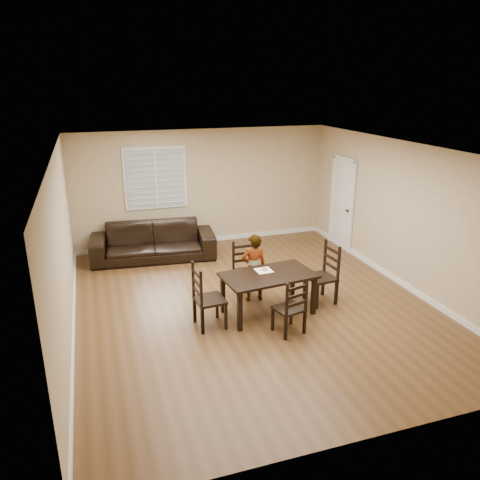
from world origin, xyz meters
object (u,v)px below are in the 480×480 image
dining_table (268,279)px  chair_left (202,300)px  chair_near (244,269)px  chair_far (293,310)px  child (254,268)px  chair_right (327,275)px  donut (265,269)px  sofa (153,242)px

dining_table → chair_left: bearing=179.8°
chair_near → chair_far: chair_near is taller
chair_left → child: (1.10, 0.67, 0.14)m
dining_table → chair_right: (1.16, 0.13, -0.13)m
chair_near → chair_left: (-1.07, -1.09, 0.04)m
chair_right → child: 1.30m
dining_table → chair_right: bearing=-0.1°
chair_right → chair_near: bearing=-129.3°
chair_near → chair_left: 1.53m
chair_left → donut: size_ratio=9.84×
dining_table → sofa: size_ratio=0.60×
chair_left → dining_table: bearing=-88.1°
chair_right → sofa: size_ratio=0.40×
chair_far → chair_right: (1.06, 0.93, 0.06)m
donut → chair_near: bearing=96.9°
chair_left → donut: chair_left is taller
donut → dining_table: bearing=-89.9°
chair_far → chair_left: chair_left is taller
chair_left → child: size_ratio=0.86×
chair_left → chair_right: 2.34m
chair_right → child: bearing=-114.5°
chair_right → child: child is taller
sofa → child: bearing=-56.3°
donut → sofa: sofa is taller
dining_table → chair_far: 0.83m
donut → chair_far: bearing=-83.9°
dining_table → chair_near: chair_near is taller
donut → sofa: (-1.46, 3.01, -0.35)m
sofa → chair_far: bearing=-62.8°
chair_left → donut: bearing=-79.9°
chair_right → donut: bearing=-97.8°
chair_near → donut: size_ratio=9.02×
chair_far → donut: (-0.10, 0.97, 0.31)m
chair_left → sofa: size_ratio=0.40×
chair_right → dining_table: bearing=-89.4°
chair_near → child: size_ratio=0.79×
chair_far → chair_right: 1.41m
donut → child: bearing=99.3°
chair_left → chair_right: (2.33, 0.25, 0.01)m
sofa → dining_table: bearing=-59.6°
dining_table → child: child is taller
child → chair_left: bearing=34.1°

